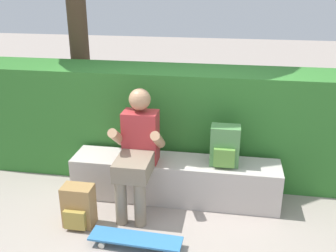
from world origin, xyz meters
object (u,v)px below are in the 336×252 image
object	(u,v)px
backpack_on_ground	(79,207)
bench_main	(175,179)
backpack_on_bench	(225,146)
person_skater	(137,148)
skateboard_near_person	(136,239)

from	to	relation	value
backpack_on_ground	bench_main	bearing A→B (deg)	37.49
backpack_on_bench	backpack_on_ground	xyz separation A→B (m)	(-1.29, -0.61, -0.44)
bench_main	backpack_on_bench	world-z (taller)	backpack_on_bench
person_skater	skateboard_near_person	distance (m)	0.85
person_skater	backpack_on_ground	size ratio (longest dim) A/B	2.96
person_skater	backpack_on_ground	bearing A→B (deg)	-138.89
bench_main	person_skater	size ratio (longest dim) A/B	1.78
person_skater	backpack_on_bench	xyz separation A→B (m)	(0.82, 0.20, -0.01)
backpack_on_bench	backpack_on_ground	world-z (taller)	backpack_on_bench
bench_main	skateboard_near_person	xyz separation A→B (m)	(-0.21, -0.84, -0.14)
backpack_on_bench	backpack_on_ground	distance (m)	1.49
backpack_on_ground	person_skater	bearing A→B (deg)	41.11
skateboard_near_person	backpack_on_ground	distance (m)	0.64
backpack_on_ground	skateboard_near_person	bearing A→B (deg)	-20.50
bench_main	skateboard_near_person	distance (m)	0.87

